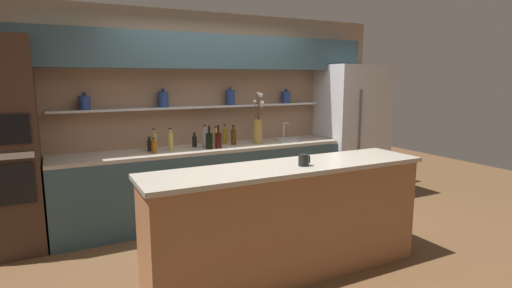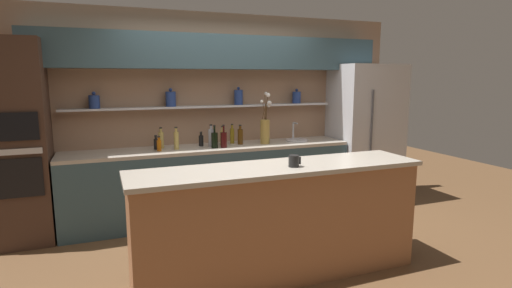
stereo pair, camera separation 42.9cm
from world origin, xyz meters
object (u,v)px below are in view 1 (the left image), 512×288
at_px(flower_vase, 258,128).
at_px(bottle_sauce_2, 194,141).
at_px(bottle_spirit_8, 205,138).
at_px(bottle_sauce_10, 154,147).
at_px(sink_fixture, 288,139).
at_px(coffee_mug, 304,160).
at_px(oven_tower, 3,147).
at_px(bottle_wine_1, 218,140).
at_px(bottle_spirit_7, 171,141).
at_px(bottle_sauce_5, 150,145).
at_px(bottle_oil_9, 225,136).
at_px(bottle_spirit_0, 154,141).
at_px(bottle_spirit_4, 216,138).
at_px(bottle_spirit_3, 234,137).
at_px(refrigerator, 351,132).
at_px(bottle_wine_6, 209,140).

height_order(flower_vase, bottle_sauce_2, flower_vase).
relative_size(bottle_spirit_8, bottle_sauce_10, 1.58).
height_order(sink_fixture, coffee_mug, sink_fixture).
height_order(bottle_sauce_2, coffee_mug, coffee_mug).
relative_size(oven_tower, bottle_sauce_2, 12.05).
distance_m(bottle_wine_1, bottle_spirit_7, 0.57).
relative_size(bottle_wine_1, bottle_sauce_5, 1.63).
height_order(bottle_spirit_7, bottle_oil_9, bottle_spirit_7).
bearing_deg(oven_tower, coffee_mug, -37.20).
xyz_separation_m(bottle_sauce_5, bottle_spirit_7, (0.23, -0.09, 0.04)).
height_order(bottle_spirit_0, bottle_spirit_4, bottle_spirit_0).
distance_m(bottle_spirit_3, bottle_spirit_8, 0.40).
distance_m(sink_fixture, bottle_spirit_4, 1.04).
bearing_deg(bottle_spirit_3, oven_tower, -179.41).
bearing_deg(bottle_wine_1, bottle_spirit_3, 29.82).
bearing_deg(bottle_sauce_5, flower_vase, -3.24).
xyz_separation_m(bottle_spirit_4, bottle_sauce_5, (-0.84, 0.00, -0.03)).
height_order(refrigerator, bottle_sauce_10, refrigerator).
distance_m(sink_fixture, bottle_spirit_3, 0.81).
distance_m(bottle_sauce_2, bottle_wine_6, 0.24).
distance_m(bottle_sauce_2, bottle_sauce_5, 0.57).
bearing_deg(flower_vase, bottle_wine_1, -170.44).
xyz_separation_m(bottle_spirit_3, bottle_spirit_7, (-0.84, -0.06, 0.01)).
relative_size(sink_fixture, bottle_oil_9, 1.19).
height_order(bottle_spirit_3, bottle_spirit_8, bottle_spirit_8).
height_order(bottle_sauce_2, bottle_spirit_8, bottle_spirit_8).
bearing_deg(bottle_spirit_8, coffee_mug, -81.96).
bearing_deg(oven_tower, flower_vase, -0.57).
relative_size(refrigerator, bottle_spirit_7, 7.19).
distance_m(bottle_sauce_5, bottle_spirit_7, 0.25).
height_order(bottle_oil_9, coffee_mug, bottle_oil_9).
distance_m(bottle_spirit_3, bottle_sauce_10, 1.05).
height_order(flower_vase, bottle_spirit_4, flower_vase).
height_order(bottle_sauce_2, bottle_sauce_10, bottle_sauce_2).
bearing_deg(bottle_oil_9, bottle_spirit_0, -178.00).
xyz_separation_m(oven_tower, bottle_spirit_8, (2.12, -0.01, -0.05)).
relative_size(refrigerator, bottle_spirit_3, 7.65).
height_order(bottle_spirit_8, coffee_mug, bottle_spirit_8).
distance_m(sink_fixture, coffee_mug, 2.06).
bearing_deg(bottle_spirit_7, bottle_spirit_0, 137.67).
relative_size(bottle_spirit_3, bottle_spirit_8, 0.91).
bearing_deg(refrigerator, bottle_spirit_4, 177.67).
relative_size(sink_fixture, bottle_wine_1, 1.08).
xyz_separation_m(bottle_sauce_2, bottle_wine_6, (0.12, -0.20, 0.03)).
relative_size(bottle_spirit_4, coffee_mug, 2.23).
relative_size(bottle_spirit_0, bottle_wine_1, 0.91).
distance_m(bottle_spirit_0, bottle_spirit_3, 1.00).
distance_m(bottle_wine_1, coffee_mug, 1.68).
xyz_separation_m(refrigerator, bottle_spirit_4, (-2.12, 0.09, 0.04)).
height_order(bottle_sauce_2, bottle_sauce_5, bottle_sauce_2).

